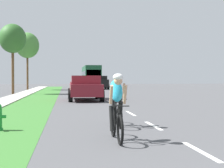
% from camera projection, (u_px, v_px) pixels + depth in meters
% --- Properties ---
extents(ground_plane, '(120.00, 120.00, 0.00)m').
position_uv_depth(ground_plane, '(106.00, 100.00, 21.51)').
color(ground_plane, '#4C4C4F').
extents(grass_verge, '(2.50, 70.00, 0.01)m').
position_uv_depth(grass_verge, '(37.00, 101.00, 20.85)').
color(grass_verge, '#38722D').
rests_on(grass_verge, ground_plane).
extents(sidewalk_concrete, '(1.55, 70.00, 0.10)m').
position_uv_depth(sidewalk_concrete, '(5.00, 101.00, 20.57)').
color(sidewalk_concrete, '#B2ADA3').
rests_on(sidewalk_concrete, ground_plane).
extents(lane_markings_center, '(0.12, 54.30, 0.01)m').
position_uv_depth(lane_markings_center, '(100.00, 97.00, 25.46)').
color(lane_markings_center, white).
rests_on(lane_markings_center, ground_plane).
extents(cyclist_lead, '(0.42, 1.72, 1.58)m').
position_uv_depth(cyclist_lead, '(117.00, 106.00, 7.47)').
color(cyclist_lead, black).
rests_on(cyclist_lead, ground_plane).
extents(cyclist_trailing, '(0.42, 1.72, 1.58)m').
position_uv_depth(cyclist_trailing, '(117.00, 100.00, 9.76)').
color(cyclist_trailing, black).
rests_on(cyclist_trailing, ground_plane).
extents(pickup_maroon, '(2.22, 5.10, 1.64)m').
position_uv_depth(pickup_maroon, '(85.00, 88.00, 21.25)').
color(pickup_maroon, maroon).
rests_on(pickup_maroon, ground_plane).
extents(sedan_silver, '(1.98, 4.30, 1.52)m').
position_uv_depth(sedan_silver, '(81.00, 86.00, 30.76)').
color(sedan_silver, '#A5A8AD').
rests_on(sedan_silver, ground_plane).
extents(suv_black, '(2.15, 4.70, 1.79)m').
position_uv_depth(suv_black, '(100.00, 82.00, 42.90)').
color(suv_black, black).
rests_on(suv_black, ground_plane).
extents(bus_dark_green, '(2.78, 11.60, 3.48)m').
position_uv_depth(bus_dark_green, '(91.00, 75.00, 54.40)').
color(bus_dark_green, '#194C2D').
rests_on(bus_dark_green, ground_plane).
extents(street_tree_near, '(2.45, 2.45, 6.49)m').
position_uv_depth(street_tree_near, '(13.00, 39.00, 29.41)').
color(street_tree_near, brown).
rests_on(street_tree_near, ground_plane).
extents(street_tree_far, '(2.92, 2.92, 7.21)m').
position_uv_depth(street_tree_far, '(27.00, 46.00, 39.98)').
color(street_tree_far, brown).
rests_on(street_tree_far, ground_plane).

